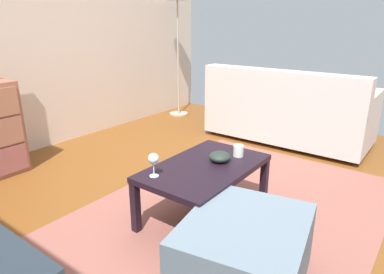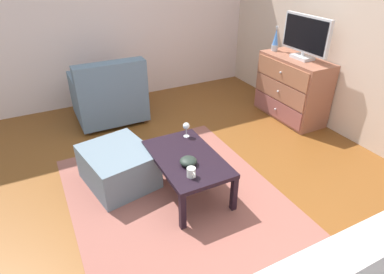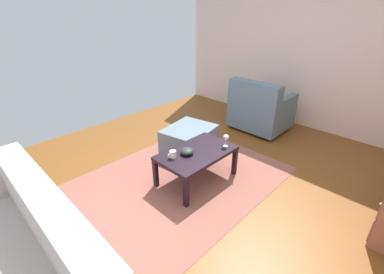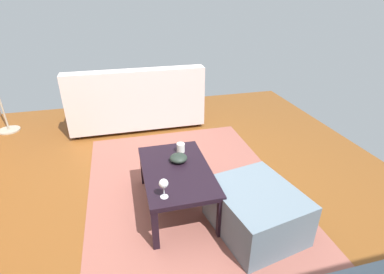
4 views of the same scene
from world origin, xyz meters
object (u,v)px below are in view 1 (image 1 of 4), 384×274
Objects in this scene: wine_glass at (153,159)px; couch_large at (287,113)px; coffee_table at (205,172)px; bowl_decorative at (220,157)px; mug at (239,151)px; standing_lamp at (177,6)px; ottoman at (244,253)px.

wine_glass is 0.09× the size of couch_large.
bowl_decorative is (0.12, -0.04, 0.08)m from coffee_table.
wine_glass reaches higher than coffee_table.
standing_lamp reaches higher than mug.
mug is at bearing -18.36° from bowl_decorative.
couch_large is at bearing -96.13° from standing_lamp.
coffee_table is 5.88× the size of wine_glass.
standing_lamp is at bearing 44.44° from ottoman.
wine_glass is (-0.34, 0.16, 0.17)m from coffee_table.
coffee_table reaches higher than ottoman.
wine_glass is 1.00× the size of bowl_decorative.
ottoman is at bearing -162.56° from couch_large.
coffee_table is 0.51× the size of couch_large.
bowl_decorative reaches higher than coffee_table.
wine_glass is 1.38× the size of mug.
standing_lamp is (2.13, 1.96, 1.20)m from coffee_table.
couch_large is at bearing 17.44° from ottoman.
mug is 0.89m from ottoman.
ottoman is at bearing -147.85° from mug.
mug is 0.06× the size of standing_lamp.
coffee_table is at bearing -174.39° from couch_large.
wine_glass reaches higher than mug.
standing_lamp reaches higher than bowl_decorative.
couch_large is at bearing 7.33° from bowl_decorative.
mug is at bearing -131.78° from standing_lamp.
mug is 1.68m from couch_large.
couch_large is at bearing 0.72° from wine_glass.
wine_glass is 0.09× the size of standing_lamp.
standing_lamp reaches higher than coffee_table.
couch_large is at bearing 5.61° from coffee_table.
mug is (0.29, -0.10, 0.09)m from coffee_table.
standing_lamp is (2.56, 2.51, 1.36)m from ottoman.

